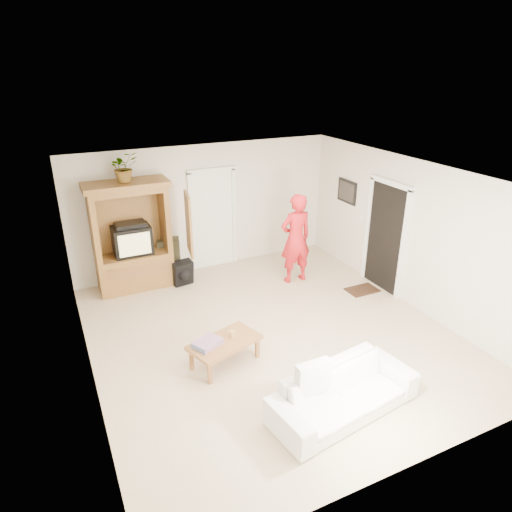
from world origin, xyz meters
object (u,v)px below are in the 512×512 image
Objects in this scene: sofa at (344,393)px; coffee_table at (225,344)px; man at (296,239)px; armoire at (134,243)px.

sofa reaches higher than coffee_table.
man is 0.92× the size of sofa.
armoire is at bearing 83.81° from coffee_table.
man is 3.81m from sofa.
coffee_table is at bearing 40.43° from man.
sofa is at bearing -71.01° from armoire.
sofa is (-1.32, -3.52, -0.61)m from man.
man is at bearing 61.25° from sofa.
man reaches higher than coffee_table.
man is (2.91, -1.11, -0.01)m from armoire.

